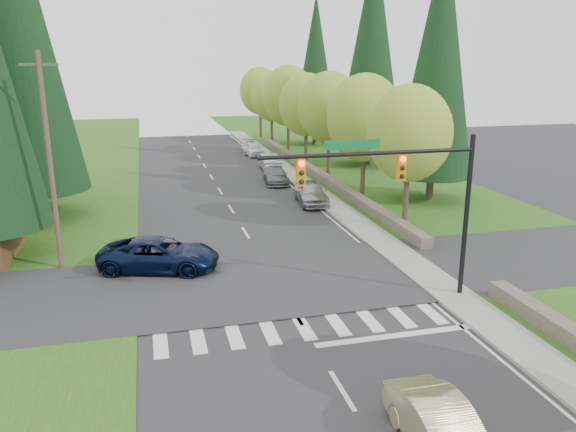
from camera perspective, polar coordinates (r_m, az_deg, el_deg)
name	(u,v)px	position (r m, az deg, el deg)	size (l,w,h in m)	color
ground	(331,373)	(18.53, 4.43, -15.61)	(120.00, 120.00, 0.00)	#28282B
grass_east	(416,201)	(40.58, 12.89, 1.54)	(14.00, 110.00, 0.06)	#255316
grass_west	(17,227)	(37.08, -25.83, -0.97)	(14.00, 110.00, 0.06)	#255316
cross_street	(275,281)	(25.43, -1.34, -6.57)	(120.00, 8.00, 0.10)	#28282B
sidewalk_east	(325,199)	(40.06, 3.78, 1.77)	(1.80, 80.00, 0.13)	gray
curb_east	(314,199)	(39.81, 2.62, 1.70)	(0.20, 80.00, 0.13)	gray
stone_wall_north	(315,173)	(47.95, 2.78, 4.43)	(0.70, 40.00, 0.70)	#4C4438
traffic_signal	(404,183)	(22.19, 11.73, 3.29)	(8.70, 0.37, 6.80)	black
utility_pole	(50,162)	(27.67, -23.04, 5.09)	(1.60, 0.24, 10.00)	#473828
decid_tree_0	(409,134)	(32.61, 12.24, 8.19)	(4.80, 4.80, 8.37)	#38281C
decid_tree_1	(365,118)	(38.98, 7.80, 9.84)	(5.20, 5.20, 8.80)	#38281C
decid_tree_2	(329,108)	(45.45, 4.24, 10.90)	(5.00, 5.00, 8.82)	#38281C
decid_tree_3	(306,105)	(52.17, 1.87, 11.23)	(5.00, 5.00, 8.55)	#38281C
decid_tree_4	(288,96)	(58.91, 0.04, 12.12)	(5.40, 5.40, 9.18)	#38281C
decid_tree_5	(272,97)	(65.69, -1.68, 12.00)	(4.80, 4.80, 8.30)	#38281C
decid_tree_6	(260,91)	(72.52, -2.84, 12.58)	(5.20, 5.20, 8.86)	#38281C
conifer_w_c	(18,29)	(37.63, -25.78, 16.70)	(6.46, 6.46, 20.80)	#38281C
conifer_w_e	(6,49)	(43.87, -26.76, 14.89)	(5.78, 5.78, 18.80)	#38281C
conifer_e_a	(439,57)	(39.92, 15.08, 15.34)	(5.44, 5.44, 17.80)	#38281C
conifer_e_b	(372,46)	(53.01, 8.53, 16.69)	(6.12, 6.12, 19.80)	#38281C
conifer_e_c	(315,63)	(65.85, 2.81, 15.27)	(5.10, 5.10, 16.80)	#38281C
sedan_champagne	(443,431)	(15.41, 15.43, -20.28)	(1.46, 4.18, 1.38)	beige
suv_navy	(160,255)	(27.08, -12.92, -3.84)	(2.56, 5.54, 1.54)	black
parked_car_a	(311,192)	(38.69, 2.38, 2.42)	(1.89, 4.69, 1.60)	#A2A2A7
parked_car_b	(276,175)	(45.28, -1.23, 4.16)	(1.80, 4.42, 1.28)	slate
parked_car_c	(270,162)	(50.82, -1.87, 5.48)	(1.50, 4.30, 1.42)	#ADADB2
parked_car_d	(253,149)	(58.74, -3.56, 6.81)	(1.64, 4.09, 1.39)	white
parked_car_e	(250,147)	(60.55, -3.84, 7.00)	(1.73, 4.26, 1.24)	#A3A3A8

